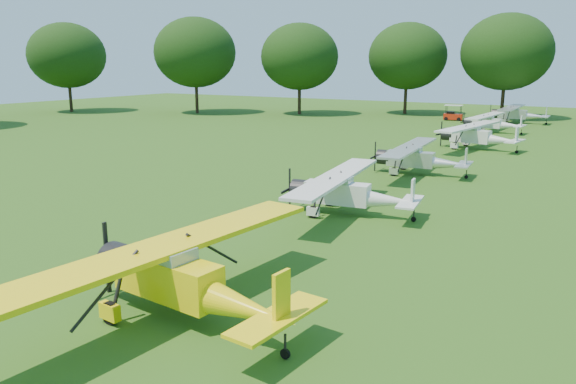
{
  "coord_description": "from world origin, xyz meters",
  "views": [
    {
      "loc": [
        11.16,
        -18.43,
        6.89
      ],
      "look_at": [
        -0.98,
        1.95,
        1.4
      ],
      "focal_mm": 35.0,
      "sensor_mm": 36.0,
      "label": 1
    }
  ],
  "objects_px": {
    "aircraft_5": "(476,134)",
    "aircraft_6": "(491,122)",
    "aircraft_4": "(418,157)",
    "golf_cart": "(453,115)",
    "aircraft_3": "(347,190)",
    "aircraft_2": "(181,275)",
    "aircraft_7": "(517,113)"
  },
  "relations": [
    {
      "from": "aircraft_6",
      "to": "golf_cart",
      "type": "bearing_deg",
      "value": 126.1
    },
    {
      "from": "aircraft_6",
      "to": "golf_cart",
      "type": "relative_size",
      "value": 4.13
    },
    {
      "from": "aircraft_5",
      "to": "aircraft_7",
      "type": "xyz_separation_m",
      "value": [
        -0.58,
        23.04,
        -0.02
      ]
    },
    {
      "from": "aircraft_5",
      "to": "aircraft_6",
      "type": "height_order",
      "value": "aircraft_5"
    },
    {
      "from": "aircraft_2",
      "to": "aircraft_6",
      "type": "distance_m",
      "value": 48.09
    },
    {
      "from": "aircraft_4",
      "to": "golf_cart",
      "type": "bearing_deg",
      "value": 96.84
    },
    {
      "from": "aircraft_3",
      "to": "aircraft_7",
      "type": "height_order",
      "value": "aircraft_7"
    },
    {
      "from": "golf_cart",
      "to": "aircraft_7",
      "type": "bearing_deg",
      "value": -4.13
    },
    {
      "from": "aircraft_6",
      "to": "aircraft_3",
      "type": "bearing_deg",
      "value": -84.53
    },
    {
      "from": "golf_cart",
      "to": "aircraft_5",
      "type": "bearing_deg",
      "value": -78.07
    },
    {
      "from": "aircraft_3",
      "to": "aircraft_4",
      "type": "distance_m",
      "value": 11.0
    },
    {
      "from": "aircraft_5",
      "to": "aircraft_6",
      "type": "xyz_separation_m",
      "value": [
        -1.29,
        12.13,
        -0.11
      ]
    },
    {
      "from": "aircraft_2",
      "to": "aircraft_6",
      "type": "height_order",
      "value": "aircraft_2"
    },
    {
      "from": "aircraft_7",
      "to": "golf_cart",
      "type": "distance_m",
      "value": 7.29
    },
    {
      "from": "aircraft_2",
      "to": "aircraft_4",
      "type": "distance_m",
      "value": 23.27
    },
    {
      "from": "aircraft_2",
      "to": "aircraft_5",
      "type": "height_order",
      "value": "aircraft_2"
    },
    {
      "from": "aircraft_3",
      "to": "aircraft_6",
      "type": "xyz_separation_m",
      "value": [
        -0.79,
        35.81,
        -0.05
      ]
    },
    {
      "from": "aircraft_3",
      "to": "aircraft_7",
      "type": "bearing_deg",
      "value": 82.2
    },
    {
      "from": "aircraft_5",
      "to": "aircraft_7",
      "type": "bearing_deg",
      "value": 99.69
    },
    {
      "from": "aircraft_2",
      "to": "aircraft_3",
      "type": "bearing_deg",
      "value": 99.16
    },
    {
      "from": "aircraft_2",
      "to": "aircraft_4",
      "type": "relative_size",
      "value": 1.17
    },
    {
      "from": "aircraft_7",
      "to": "aircraft_2",
      "type": "bearing_deg",
      "value": -89.33
    },
    {
      "from": "golf_cart",
      "to": "aircraft_3",
      "type": "bearing_deg",
      "value": -88.16
    },
    {
      "from": "aircraft_2",
      "to": "aircraft_6",
      "type": "xyz_separation_m",
      "value": [
        -1.56,
        48.06,
        -0.2
      ]
    },
    {
      "from": "aircraft_6",
      "to": "aircraft_7",
      "type": "bearing_deg",
      "value": 90.47
    },
    {
      "from": "aircraft_2",
      "to": "aircraft_4",
      "type": "xyz_separation_m",
      "value": [
        -1.0,
        23.25,
        -0.19
      ]
    },
    {
      "from": "aircraft_7",
      "to": "golf_cart",
      "type": "relative_size",
      "value": 4.44
    },
    {
      "from": "aircraft_3",
      "to": "aircraft_4",
      "type": "bearing_deg",
      "value": 83.33
    },
    {
      "from": "aircraft_3",
      "to": "golf_cart",
      "type": "relative_size",
      "value": 4.32
    },
    {
      "from": "aircraft_3",
      "to": "aircraft_7",
      "type": "distance_m",
      "value": 46.72
    },
    {
      "from": "aircraft_4",
      "to": "aircraft_5",
      "type": "distance_m",
      "value": 12.7
    },
    {
      "from": "aircraft_2",
      "to": "aircraft_5",
      "type": "xyz_separation_m",
      "value": [
        -0.27,
        35.93,
        -0.09
      ]
    }
  ]
}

